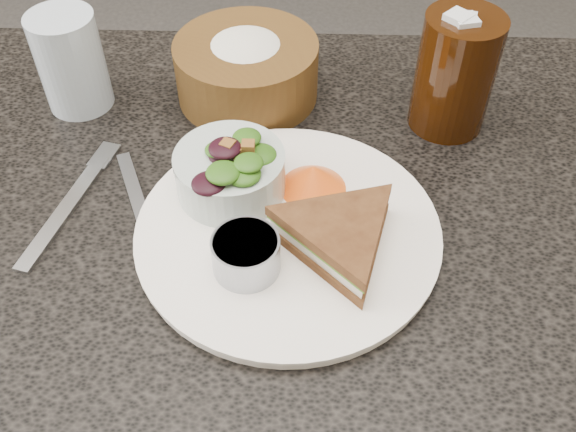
{
  "coord_description": "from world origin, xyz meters",
  "views": [
    {
      "loc": [
        0.04,
        -0.44,
        1.23
      ],
      "look_at": [
        0.03,
        -0.02,
        0.78
      ],
      "focal_mm": 40.0,
      "sensor_mm": 36.0,
      "label": 1
    }
  ],
  "objects_px": {
    "salad_bowl": "(230,167)",
    "dinner_plate": "(288,232)",
    "bread_basket": "(246,61)",
    "cola_glass": "(456,69)",
    "dining_table": "(270,393)",
    "sandwich": "(340,236)",
    "water_glass": "(71,62)",
    "dressing_ramekin": "(246,255)"
  },
  "relations": [
    {
      "from": "dressing_ramekin",
      "to": "cola_glass",
      "type": "xyz_separation_m",
      "value": [
        0.22,
        0.24,
        0.04
      ]
    },
    {
      "from": "bread_basket",
      "to": "cola_glass",
      "type": "relative_size",
      "value": 1.16
    },
    {
      "from": "dinner_plate",
      "to": "water_glass",
      "type": "bearing_deg",
      "value": 141.14
    },
    {
      "from": "dressing_ramekin",
      "to": "cola_glass",
      "type": "height_order",
      "value": "cola_glass"
    },
    {
      "from": "dining_table",
      "to": "dinner_plate",
      "type": "bearing_deg",
      "value": -39.32
    },
    {
      "from": "salad_bowl",
      "to": "dressing_ramekin",
      "type": "xyz_separation_m",
      "value": [
        0.02,
        -0.1,
        -0.01
      ]
    },
    {
      "from": "dressing_ramekin",
      "to": "cola_glass",
      "type": "bearing_deg",
      "value": 47.59
    },
    {
      "from": "dining_table",
      "to": "dinner_plate",
      "type": "relative_size",
      "value": 3.38
    },
    {
      "from": "dining_table",
      "to": "salad_bowl",
      "type": "bearing_deg",
      "value": 138.65
    },
    {
      "from": "dressing_ramekin",
      "to": "bread_basket",
      "type": "height_order",
      "value": "bread_basket"
    },
    {
      "from": "dining_table",
      "to": "cola_glass",
      "type": "xyz_separation_m",
      "value": [
        0.21,
        0.16,
        0.45
      ]
    },
    {
      "from": "dinner_plate",
      "to": "sandwich",
      "type": "relative_size",
      "value": 2.04
    },
    {
      "from": "dining_table",
      "to": "water_glass",
      "type": "height_order",
      "value": "water_glass"
    },
    {
      "from": "bread_basket",
      "to": "dressing_ramekin",
      "type": "bearing_deg",
      "value": -85.8
    },
    {
      "from": "dining_table",
      "to": "dressing_ramekin",
      "type": "height_order",
      "value": "dressing_ramekin"
    },
    {
      "from": "sandwich",
      "to": "cola_glass",
      "type": "bearing_deg",
      "value": 102.8
    },
    {
      "from": "dinner_plate",
      "to": "cola_glass",
      "type": "distance_m",
      "value": 0.27
    },
    {
      "from": "dinner_plate",
      "to": "sandwich",
      "type": "xyz_separation_m",
      "value": [
        0.05,
        -0.03,
        0.03
      ]
    },
    {
      "from": "dinner_plate",
      "to": "dressing_ramekin",
      "type": "xyz_separation_m",
      "value": [
        -0.04,
        -0.05,
        0.03
      ]
    },
    {
      "from": "dinner_plate",
      "to": "sandwich",
      "type": "distance_m",
      "value": 0.06
    },
    {
      "from": "salad_bowl",
      "to": "dinner_plate",
      "type": "bearing_deg",
      "value": -40.45
    },
    {
      "from": "water_glass",
      "to": "bread_basket",
      "type": "bearing_deg",
      "value": 6.54
    },
    {
      "from": "salad_bowl",
      "to": "water_glass",
      "type": "bearing_deg",
      "value": 141.63
    },
    {
      "from": "dining_table",
      "to": "water_glass",
      "type": "distance_m",
      "value": 0.52
    },
    {
      "from": "dressing_ramekin",
      "to": "bread_basket",
      "type": "bearing_deg",
      "value": 94.2
    },
    {
      "from": "salad_bowl",
      "to": "cola_glass",
      "type": "xyz_separation_m",
      "value": [
        0.24,
        0.13,
        0.03
      ]
    },
    {
      "from": "sandwich",
      "to": "water_glass",
      "type": "xyz_separation_m",
      "value": [
        -0.31,
        0.23,
        0.03
      ]
    },
    {
      "from": "sandwich",
      "to": "bread_basket",
      "type": "distance_m",
      "value": 0.28
    },
    {
      "from": "sandwich",
      "to": "salad_bowl",
      "type": "distance_m",
      "value": 0.13
    },
    {
      "from": "dinner_plate",
      "to": "salad_bowl",
      "type": "height_order",
      "value": "salad_bowl"
    },
    {
      "from": "dining_table",
      "to": "bread_basket",
      "type": "xyz_separation_m",
      "value": [
        -0.03,
        0.21,
        0.42
      ]
    },
    {
      "from": "bread_basket",
      "to": "water_glass",
      "type": "bearing_deg",
      "value": -173.46
    },
    {
      "from": "sandwich",
      "to": "dressing_ramekin",
      "type": "bearing_deg",
      "value": -119.66
    },
    {
      "from": "dressing_ramekin",
      "to": "bread_basket",
      "type": "distance_m",
      "value": 0.28
    },
    {
      "from": "salad_bowl",
      "to": "dressing_ramekin",
      "type": "bearing_deg",
      "value": -76.93
    },
    {
      "from": "salad_bowl",
      "to": "cola_glass",
      "type": "relative_size",
      "value": 0.76
    },
    {
      "from": "dinner_plate",
      "to": "water_glass",
      "type": "height_order",
      "value": "water_glass"
    },
    {
      "from": "dressing_ramekin",
      "to": "cola_glass",
      "type": "distance_m",
      "value": 0.32
    },
    {
      "from": "dinner_plate",
      "to": "cola_glass",
      "type": "bearing_deg",
      "value": 46.05
    },
    {
      "from": "dinner_plate",
      "to": "bread_basket",
      "type": "bearing_deg",
      "value": 103.89
    },
    {
      "from": "cola_glass",
      "to": "water_glass",
      "type": "distance_m",
      "value": 0.44
    },
    {
      "from": "dinner_plate",
      "to": "sandwich",
      "type": "height_order",
      "value": "sandwich"
    }
  ]
}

